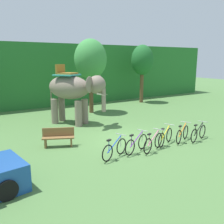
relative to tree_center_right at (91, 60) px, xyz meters
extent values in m
plane|color=#4C753D|center=(-1.44, -6.90, -4.06)|extent=(80.00, 80.00, 0.00)
cube|color=#28702D|center=(-1.44, 6.82, -1.33)|extent=(36.00, 6.00, 5.45)
cylinder|color=brown|center=(0.00, 0.00, -2.68)|extent=(0.33, 0.33, 2.76)
ellipsoid|color=#3D8E42|center=(0.00, 0.00, 0.04)|extent=(2.45, 2.45, 2.99)
cylinder|color=brown|center=(6.26, 1.65, -2.67)|extent=(0.35, 0.35, 2.77)
ellipsoid|color=#1E6028|center=(6.26, 1.65, -0.02)|extent=(2.08, 2.08, 2.80)
ellipsoid|color=gray|center=(-2.72, -2.28, -1.71)|extent=(2.79, 3.19, 1.50)
cylinder|color=gray|center=(-1.89, -2.80, -3.26)|extent=(0.44, 0.44, 1.60)
cylinder|color=gray|center=(-2.53, -3.24, -3.26)|extent=(0.44, 0.44, 1.60)
cylinder|color=gray|center=(-2.90, -1.32, -3.26)|extent=(0.44, 0.44, 1.60)
cylinder|color=gray|center=(-3.54, -1.75, -3.26)|extent=(0.44, 0.44, 1.60)
ellipsoid|color=gray|center=(-1.59, -3.93, -1.46)|extent=(1.44, 1.47, 1.10)
ellipsoid|color=gray|center=(-1.17, -3.46, -1.41)|extent=(0.79, 0.60, 0.96)
ellipsoid|color=gray|center=(-2.19, -4.15, -1.41)|extent=(0.79, 0.60, 0.96)
cylinder|color=gray|center=(-1.34, -4.30, -2.36)|extent=(0.26, 0.26, 1.40)
cone|color=beige|center=(-1.19, -4.14, -2.01)|extent=(0.41, 0.53, 0.21)
cone|color=beige|center=(-1.55, -4.39, -2.01)|extent=(0.41, 0.53, 0.21)
cube|color=teal|center=(-2.77, -2.19, -0.93)|extent=(1.83, 1.82, 0.08)
cube|color=olive|center=(-2.77, -2.19, -0.84)|extent=(1.36, 1.42, 0.10)
cube|color=olive|center=(-3.05, -1.78, -0.56)|extent=(0.80, 0.59, 0.56)
cylinder|color=gray|center=(-3.51, -1.10, -2.16)|extent=(0.08, 0.08, 0.90)
torus|color=black|center=(-3.76, -8.83, -3.70)|extent=(0.68, 0.31, 0.71)
torus|color=black|center=(-2.83, -8.46, -3.70)|extent=(0.68, 0.31, 0.71)
cylinder|color=blue|center=(-3.32, -8.65, -3.45)|extent=(0.92, 0.40, 0.54)
cylinder|color=blue|center=(-3.67, -8.79, -3.44)|extent=(0.03, 0.03, 0.52)
cube|color=black|center=(-3.67, -8.79, -3.18)|extent=(0.22, 0.17, 0.06)
cylinder|color=#9E9EA3|center=(-2.88, -8.47, -3.42)|extent=(0.03, 0.03, 0.55)
cylinder|color=#9E9EA3|center=(-2.88, -8.47, -3.15)|extent=(0.22, 0.49, 0.03)
torus|color=black|center=(-2.59, -8.77, -3.70)|extent=(0.69, 0.27, 0.71)
torus|color=black|center=(-1.64, -8.45, -3.70)|extent=(0.69, 0.27, 0.71)
cylinder|color=purple|center=(-2.14, -8.62, -3.45)|extent=(0.93, 0.35, 0.54)
cylinder|color=purple|center=(-2.50, -8.74, -3.44)|extent=(0.03, 0.03, 0.52)
cube|color=black|center=(-2.50, -8.74, -3.18)|extent=(0.22, 0.16, 0.06)
cylinder|color=#9E9EA3|center=(-1.69, -8.47, -3.42)|extent=(0.03, 0.03, 0.55)
cylinder|color=#9E9EA3|center=(-1.69, -8.47, -3.15)|extent=(0.20, 0.50, 0.03)
torus|color=black|center=(-1.84, -9.05, -3.70)|extent=(0.68, 0.30, 0.71)
torus|color=black|center=(-0.90, -8.70, -3.70)|extent=(0.68, 0.30, 0.71)
cylinder|color=pink|center=(-1.39, -8.88, -3.45)|extent=(0.92, 0.38, 0.54)
cylinder|color=pink|center=(-1.74, -9.02, -3.44)|extent=(0.03, 0.03, 0.52)
cube|color=black|center=(-1.74, -9.02, -3.18)|extent=(0.22, 0.16, 0.06)
cylinder|color=#9E9EA3|center=(-0.95, -8.72, -3.42)|extent=(0.03, 0.03, 0.55)
cylinder|color=#9E9EA3|center=(-0.95, -8.72, -3.15)|extent=(0.21, 0.50, 0.03)
torus|color=black|center=(-0.76, -8.75, -3.70)|extent=(0.67, 0.34, 0.71)
torus|color=black|center=(0.15, -8.33, -3.70)|extent=(0.67, 0.34, 0.71)
cylinder|color=yellow|center=(-0.32, -8.55, -3.45)|extent=(0.90, 0.45, 0.54)
cylinder|color=yellow|center=(-0.66, -8.71, -3.44)|extent=(0.03, 0.03, 0.52)
cube|color=black|center=(-0.66, -8.71, -3.18)|extent=(0.22, 0.17, 0.06)
cylinder|color=#9E9EA3|center=(0.11, -8.35, -3.42)|extent=(0.03, 0.03, 0.55)
cylinder|color=#9E9EA3|center=(0.11, -8.35, -3.15)|extent=(0.25, 0.49, 0.03)
torus|color=black|center=(0.31, -8.84, -3.70)|extent=(0.67, 0.33, 0.71)
torus|color=black|center=(1.23, -8.44, -3.70)|extent=(0.67, 0.33, 0.71)
cylinder|color=orange|center=(0.75, -8.65, -3.45)|extent=(0.91, 0.43, 0.54)
cylinder|color=orange|center=(0.40, -8.80, -3.44)|extent=(0.03, 0.03, 0.52)
cube|color=black|center=(0.40, -8.80, -3.18)|extent=(0.22, 0.17, 0.06)
cylinder|color=#9E9EA3|center=(1.18, -8.46, -3.42)|extent=(0.03, 0.03, 0.55)
cylinder|color=#9E9EA3|center=(1.18, -8.46, -3.15)|extent=(0.24, 0.49, 0.03)
torus|color=black|center=(1.11, -9.09, -3.70)|extent=(0.70, 0.24, 0.71)
torus|color=black|center=(2.08, -8.82, -3.70)|extent=(0.70, 0.24, 0.71)
cylinder|color=black|center=(1.57, -8.96, -3.45)|extent=(0.95, 0.30, 0.54)
cylinder|color=black|center=(1.21, -9.06, -3.44)|extent=(0.03, 0.03, 0.52)
cube|color=black|center=(1.21, -9.06, -3.18)|extent=(0.22, 0.15, 0.06)
cylinder|color=#9E9EA3|center=(2.03, -8.83, -3.42)|extent=(0.03, 0.03, 0.55)
cylinder|color=#9E9EA3|center=(2.03, -8.83, -3.15)|extent=(0.17, 0.51, 0.03)
cylinder|color=black|center=(-7.71, -9.71, -3.74)|extent=(0.66, 0.28, 0.64)
cube|color=brown|center=(-4.87, -6.12, -3.61)|extent=(1.53, 0.97, 0.06)
cube|color=brown|center=(-4.79, -5.95, -3.37)|extent=(1.40, 0.65, 0.40)
cube|color=brown|center=(-4.32, -6.36, -3.83)|extent=(0.22, 0.36, 0.45)
cube|color=brown|center=(-5.42, -5.88, -3.83)|extent=(0.22, 0.36, 0.45)
camera|label=1|loc=(-8.53, -16.91, 0.01)|focal=39.37mm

